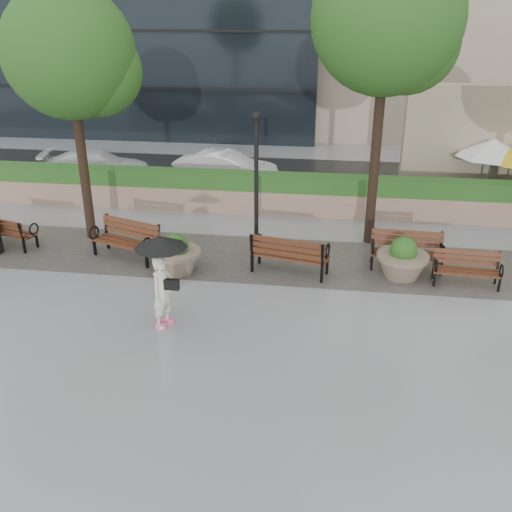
# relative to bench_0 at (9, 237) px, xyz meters

# --- Properties ---
(ground) EXTENTS (100.00, 100.00, 0.00)m
(ground) POSITION_rel_bench_0_xyz_m (7.31, -2.91, -0.28)
(ground) COLOR gray
(ground) RESTS_ON ground
(cobble_strip) EXTENTS (28.00, 3.20, 0.01)m
(cobble_strip) POSITION_rel_bench_0_xyz_m (7.31, 0.09, -0.27)
(cobble_strip) COLOR #383330
(cobble_strip) RESTS_ON ground
(hedge_wall) EXTENTS (24.00, 0.80, 1.35)m
(hedge_wall) POSITION_rel_bench_0_xyz_m (7.31, 4.09, 0.39)
(hedge_wall) COLOR #9D7B65
(hedge_wall) RESTS_ON ground
(asphalt_street) EXTENTS (40.00, 7.00, 0.00)m
(asphalt_street) POSITION_rel_bench_0_xyz_m (7.31, 8.09, -0.28)
(asphalt_street) COLOR black
(asphalt_street) RESTS_ON ground
(bench_0) EXTENTS (1.85, 1.17, 0.93)m
(bench_0) POSITION_rel_bench_0_xyz_m (0.00, 0.00, 0.00)
(bench_0) COLOR #562B19
(bench_0) RESTS_ON ground
(bench_1) EXTENTS (2.09, 1.40, 1.05)m
(bench_1) POSITION_rel_bench_0_xyz_m (3.73, -0.36, 0.04)
(bench_1) COLOR #562B19
(bench_1) RESTS_ON ground
(bench_2) EXTENTS (2.12, 1.21, 1.08)m
(bench_2) POSITION_rel_bench_0_xyz_m (8.34, -0.71, 0.04)
(bench_2) COLOR #562B19
(bench_2) RESTS_ON ground
(bench_3) EXTENTS (1.92, 0.82, 1.01)m
(bench_3) POSITION_rel_bench_0_xyz_m (11.41, 0.01, 0.02)
(bench_3) COLOR #562B19
(bench_3) RESTS_ON ground
(bench_4) EXTENTS (1.67, 0.73, 0.87)m
(bench_4) POSITION_rel_bench_0_xyz_m (12.82, -0.79, -0.02)
(bench_4) COLOR #562B19
(bench_4) RESTS_ON ground
(planter_left) EXTENTS (1.30, 1.30, 1.09)m
(planter_left) POSITION_rel_bench_0_xyz_m (5.38, -1.08, 0.15)
(planter_left) COLOR #7F6B56
(planter_left) RESTS_ON ground
(planter_right) EXTENTS (1.34, 1.34, 1.12)m
(planter_right) POSITION_rel_bench_0_xyz_m (11.26, -0.54, 0.16)
(planter_right) COLOR #7F6B56
(planter_right) RESTS_ON ground
(lamppost) EXTENTS (0.28, 0.28, 3.99)m
(lamppost) POSITION_rel_bench_0_xyz_m (7.27, 0.57, 1.48)
(lamppost) COLOR black
(lamppost) RESTS_ON ground
(tree_0) EXTENTS (3.65, 3.58, 7.16)m
(tree_0) POSITION_rel_bench_0_xyz_m (2.25, 1.11, 4.94)
(tree_0) COLOR black
(tree_0) RESTS_ON ground
(tree_1) EXTENTS (3.97, 3.96, 8.22)m
(tree_1) POSITION_rel_bench_0_xyz_m (10.65, 1.91, 5.79)
(tree_1) COLOR black
(tree_1) RESTS_ON ground
(patio_umb_white) EXTENTS (2.50, 2.50, 2.30)m
(patio_umb_white) POSITION_rel_bench_0_xyz_m (14.77, 6.10, 1.71)
(patio_umb_white) COLOR black
(patio_umb_white) RESTS_ON ground
(car_left) EXTENTS (4.56, 2.66, 1.24)m
(car_left) POSITION_rel_bench_0_xyz_m (-0.08, 6.86, 0.34)
(car_left) COLOR silver
(car_left) RESTS_ON ground
(car_right) EXTENTS (4.15, 1.80, 1.33)m
(car_right) POSITION_rel_bench_0_xyz_m (5.15, 7.05, 0.39)
(car_right) COLOR silver
(car_right) RESTS_ON ground
(pedestrian) EXTENTS (1.14, 1.14, 2.10)m
(pedestrian) POSITION_rel_bench_0_xyz_m (5.84, -3.74, 1.00)
(pedestrian) COLOR #EEE8C8
(pedestrian) RESTS_ON ground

